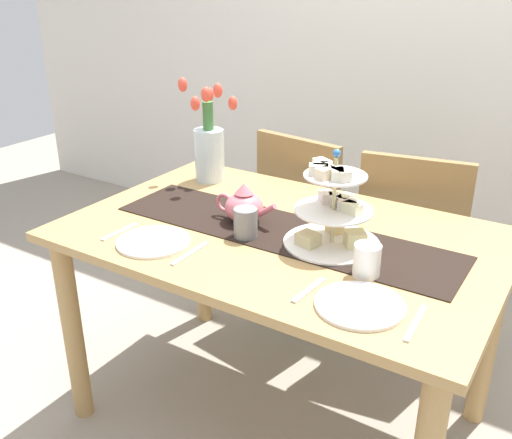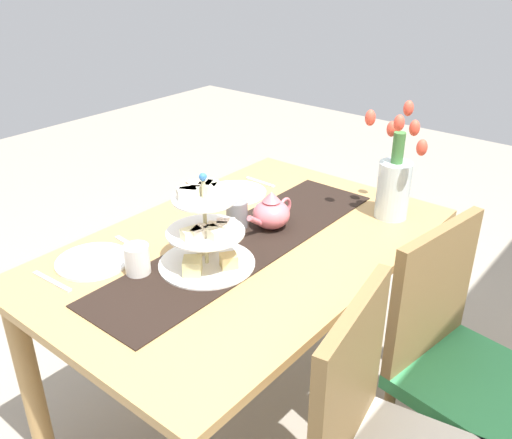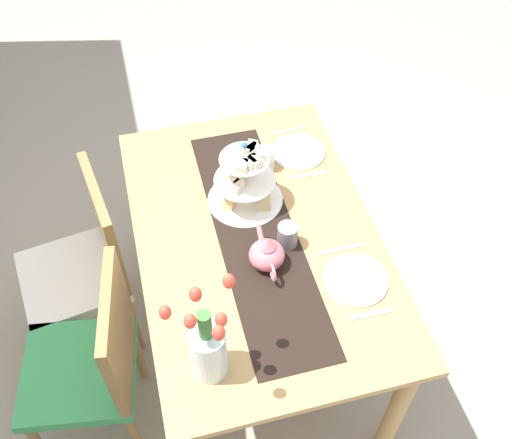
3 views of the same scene
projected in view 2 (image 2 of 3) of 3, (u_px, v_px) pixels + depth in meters
ground_plane at (246, 413)px, 2.19m from camera, size 8.00×8.00×0.00m
dining_table at (245, 274)px, 1.90m from camera, size 1.40×0.90×0.77m
chair_left at (457, 355)px, 1.74m from camera, size 0.48×0.48×0.91m
table_runner at (243, 243)px, 1.85m from camera, size 1.17×0.30×0.00m
tiered_cake_stand at (206, 233)px, 1.67m from camera, size 0.30×0.30×0.30m
teapot at (271, 213)px, 1.92m from camera, size 0.24×0.13×0.14m
tulip_vase at (394, 180)px, 1.97m from camera, size 0.19×0.23×0.41m
dinner_plate_left at (237, 192)px, 2.21m from camera, size 0.23×0.23×0.01m
fork_left at (260, 182)px, 2.31m from camera, size 0.02×0.15×0.01m
knife_left at (213, 205)px, 2.11m from camera, size 0.02×0.17×0.01m
dinner_plate_right at (93, 261)px, 1.73m from camera, size 0.23×0.23×0.01m
fork_right at (130, 244)px, 1.83m from camera, size 0.03×0.15×0.01m
knife_right at (52, 281)px, 1.63m from camera, size 0.02×0.17×0.01m
mug_grey at (237, 214)px, 1.93m from camera, size 0.08×0.08×0.09m
mug_white_text at (137, 260)px, 1.66m from camera, size 0.08×0.08×0.09m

